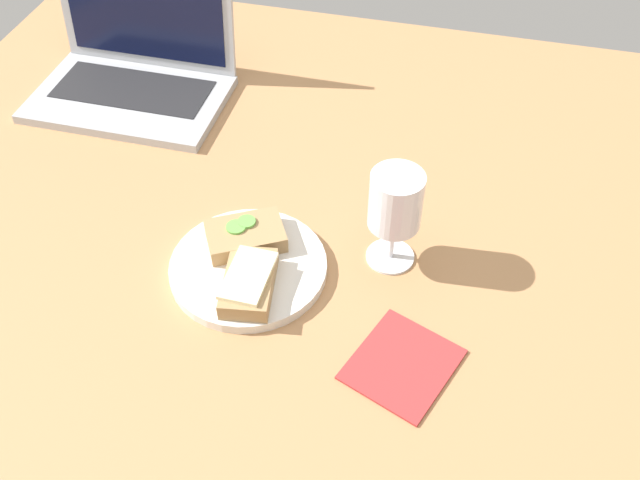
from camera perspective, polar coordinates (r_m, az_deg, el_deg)
The scene contains 7 objects.
wooden_table at distance 105.32cm, azimuth -4.12°, elevation -1.62°, with size 140.00×140.00×3.00cm, color #B27F51.
plate at distance 101.58cm, azimuth -5.74°, elevation -2.18°, with size 22.34×22.34×1.55cm, color silver.
sandwich_with_cucumber at distance 103.27cm, azimuth -5.91°, elevation 0.54°, with size 13.08×11.68×3.01cm.
sandwich_with_cheese at distance 96.76cm, azimuth -5.77°, elevation -3.35°, with size 8.22×12.11×3.19cm.
wine_glass at distance 96.41cm, azimuth 6.06°, elevation 2.85°, with size 7.35×7.35×15.49cm.
laptop at distance 137.10cm, azimuth -14.61°, elevation 13.26°, with size 34.28×24.52×23.38cm.
napkin at distance 92.32cm, azimuth 6.59°, elevation -9.85°, with size 11.78×13.22×0.40cm, color #B23333.
Camera 1 is at (24.66, -66.54, 79.32)cm, focal length 40.00 mm.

